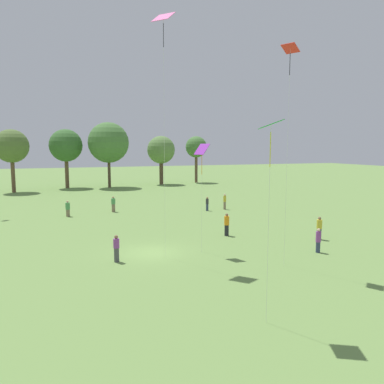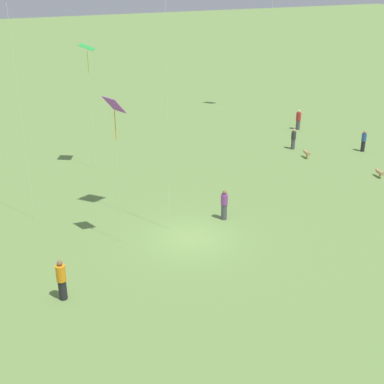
# 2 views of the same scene
# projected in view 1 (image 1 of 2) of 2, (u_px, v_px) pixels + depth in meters

# --- Properties ---
(ground_plane) EXTENTS (240.00, 240.00, 0.00)m
(ground_plane) POSITION_uv_depth(u_px,v_px,m) (151.00, 253.00, 26.46)
(ground_plane) COLOR #6B8E47
(tree_1) EXTENTS (5.46, 5.46, 10.37)m
(tree_1) POSITION_uv_depth(u_px,v_px,m) (11.00, 146.00, 61.08)
(tree_1) COLOR brown
(tree_1) RESTS_ON ground_plane
(tree_2) EXTENTS (5.89, 5.89, 10.72)m
(tree_2) POSITION_uv_depth(u_px,v_px,m) (66.00, 146.00, 67.82)
(tree_2) COLOR brown
(tree_2) RESTS_ON ground_plane
(tree_3) EXTENTS (7.42, 7.42, 12.01)m
(tree_3) POSITION_uv_depth(u_px,v_px,m) (108.00, 143.00, 68.55)
(tree_3) COLOR brown
(tree_3) RESTS_ON ground_plane
(tree_4) EXTENTS (5.52, 5.52, 9.70)m
(tree_4) POSITION_uv_depth(u_px,v_px,m) (161.00, 150.00, 74.76)
(tree_4) COLOR brown
(tree_4) RESTS_ON ground_plane
(tree_5) EXTENTS (4.47, 4.47, 9.76)m
(tree_5) POSITION_uv_depth(u_px,v_px,m) (196.00, 147.00, 78.66)
(tree_5) COLOR brown
(tree_5) RESTS_ON ground_plane
(person_0) EXTENTS (0.60, 0.60, 1.86)m
(person_0) POSITION_uv_depth(u_px,v_px,m) (319.00, 228.00, 30.14)
(person_0) COLOR #333D5B
(person_0) RESTS_ON ground_plane
(person_1) EXTENTS (0.46, 0.46, 1.74)m
(person_1) POSITION_uv_depth(u_px,v_px,m) (318.00, 240.00, 26.40)
(person_1) COLOR #333D5B
(person_1) RESTS_ON ground_plane
(person_3) EXTENTS (0.52, 0.52, 1.80)m
(person_3) POSITION_uv_depth(u_px,v_px,m) (113.00, 204.00, 43.10)
(person_3) COLOR #847056
(person_3) RESTS_ON ground_plane
(person_6) EXTENTS (0.36, 0.36, 1.89)m
(person_6) POSITION_uv_depth(u_px,v_px,m) (225.00, 202.00, 44.83)
(person_6) COLOR #847056
(person_6) RESTS_ON ground_plane
(person_7) EXTENTS (0.48, 0.48, 1.77)m
(person_7) POSITION_uv_depth(u_px,v_px,m) (116.00, 249.00, 24.23)
(person_7) COLOR #4C4C51
(person_7) RESTS_ON ground_plane
(person_8) EXTENTS (0.55, 0.55, 1.73)m
(person_8) POSITION_uv_depth(u_px,v_px,m) (68.00, 209.00, 40.26)
(person_8) COLOR #847056
(person_8) RESTS_ON ground_plane
(person_9) EXTENTS (0.48, 0.48, 1.64)m
(person_9) POSITION_uv_depth(u_px,v_px,m) (207.00, 204.00, 43.92)
(person_9) COLOR #333D5B
(person_9) RESTS_ON ground_plane
(person_10) EXTENTS (0.59, 0.59, 1.91)m
(person_10) POSITION_uv_depth(u_px,v_px,m) (227.00, 225.00, 31.43)
(person_10) COLOR #232328
(person_10) RESTS_ON ground_plane
(kite_2) EXTENTS (1.27, 1.29, 8.50)m
(kite_2) POSITION_uv_depth(u_px,v_px,m) (271.00, 131.00, 14.94)
(kite_2) COLOR green
(kite_2) RESTS_ON ground_plane
(kite_4) EXTENTS (0.96, 1.15, 7.66)m
(kite_4) POSITION_uv_depth(u_px,v_px,m) (202.00, 152.00, 25.82)
(kite_4) COLOR purple
(kite_4) RESTS_ON ground_plane
(kite_6) EXTENTS (1.58, 1.59, 15.93)m
(kite_6) POSITION_uv_depth(u_px,v_px,m) (163.00, 25.00, 23.56)
(kite_6) COLOR #E54C99
(kite_6) RESTS_ON ground_plane
(kite_7) EXTENTS (1.13, 1.17, 13.42)m
(kite_7) POSITION_uv_depth(u_px,v_px,m) (290.00, 59.00, 22.12)
(kite_7) COLOR red
(kite_7) RESTS_ON ground_plane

